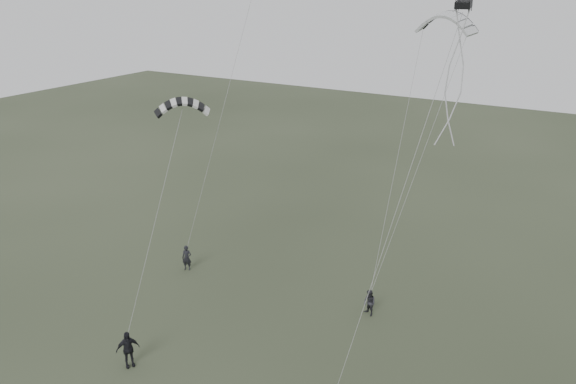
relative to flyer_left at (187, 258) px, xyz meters
The scene contains 6 objects.
ground 9.91m from the flyer_left, 44.38° to the right, with size 140.00×140.00×0.00m, color #2E3623.
flyer_left is the anchor object (origin of this frame).
flyer_right 12.39m from the flyer_left, ahead, with size 0.75×0.58×1.54m, color #28282E.
flyer_center 9.89m from the flyer_left, 66.95° to the right, with size 1.14×0.47×1.94m, color black.
kite_pale_large 21.69m from the flyer_left, 31.99° to the left, with size 3.75×0.84×1.56m, color #B8BABD, non-canonical shape.
kite_striped 11.10m from the flyer_left, 41.06° to the right, with size 2.90×0.72×1.15m, color black, non-canonical shape.
Camera 1 is at (15.01, -18.01, 17.82)m, focal length 35.00 mm.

